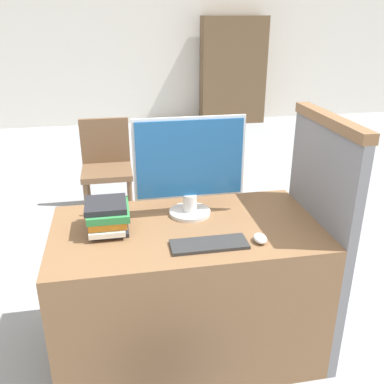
{
  "coord_description": "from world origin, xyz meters",
  "views": [
    {
      "loc": [
        -0.32,
        -1.49,
        1.74
      ],
      "look_at": [
        0.02,
        0.33,
        0.95
      ],
      "focal_mm": 40.0,
      "sensor_mm": 36.0,
      "label": 1
    }
  ],
  "objects_px": {
    "keyboard": "(209,244)",
    "mouse": "(260,238)",
    "far_chair": "(106,162)",
    "monitor": "(190,166)",
    "book_stack": "(108,216)"
  },
  "relations": [
    {
      "from": "monitor",
      "to": "far_chair",
      "type": "relative_size",
      "value": 0.66
    },
    {
      "from": "keyboard",
      "to": "mouse",
      "type": "height_order",
      "value": "mouse"
    },
    {
      "from": "monitor",
      "to": "keyboard",
      "type": "distance_m",
      "value": 0.43
    },
    {
      "from": "keyboard",
      "to": "monitor",
      "type": "bearing_deg",
      "value": 94.42
    },
    {
      "from": "mouse",
      "to": "far_chair",
      "type": "xyz_separation_m",
      "value": [
        -0.72,
        2.1,
        -0.29
      ]
    },
    {
      "from": "keyboard",
      "to": "mouse",
      "type": "distance_m",
      "value": 0.24
    },
    {
      "from": "monitor",
      "to": "far_chair",
      "type": "height_order",
      "value": "monitor"
    },
    {
      "from": "monitor",
      "to": "book_stack",
      "type": "xyz_separation_m",
      "value": [
        -0.42,
        -0.1,
        -0.19
      ]
    },
    {
      "from": "mouse",
      "to": "book_stack",
      "type": "distance_m",
      "value": 0.74
    },
    {
      "from": "book_stack",
      "to": "far_chair",
      "type": "bearing_deg",
      "value": 90.93
    },
    {
      "from": "mouse",
      "to": "far_chair",
      "type": "bearing_deg",
      "value": 108.86
    },
    {
      "from": "far_chair",
      "to": "mouse",
      "type": "bearing_deg",
      "value": -48.79
    },
    {
      "from": "keyboard",
      "to": "mouse",
      "type": "bearing_deg",
      "value": -2.18
    },
    {
      "from": "keyboard",
      "to": "far_chair",
      "type": "height_order",
      "value": "far_chair"
    },
    {
      "from": "monitor",
      "to": "book_stack",
      "type": "distance_m",
      "value": 0.47
    }
  ]
}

